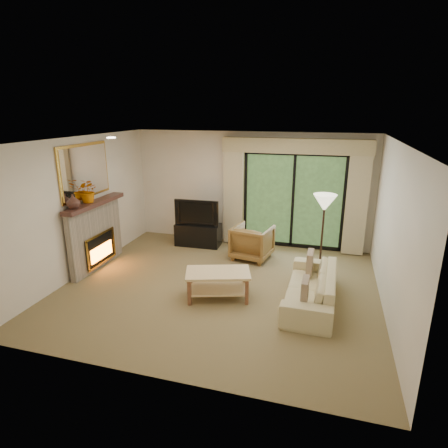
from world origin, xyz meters
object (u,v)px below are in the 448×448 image
(media_console, at_px, (198,235))
(coffee_table, at_px, (218,285))
(sofa, at_px, (311,287))
(armchair, at_px, (252,242))

(media_console, bearing_deg, coffee_table, -64.73)
(media_console, xyz_separation_m, coffee_table, (1.20, -2.34, -0.02))
(coffee_table, bearing_deg, sofa, -7.83)
(armchair, bearing_deg, media_console, -7.65)
(media_console, bearing_deg, sofa, -39.26)
(armchair, distance_m, sofa, 2.11)
(media_console, xyz_separation_m, armchair, (1.38, -0.44, 0.10))
(media_console, distance_m, coffee_table, 2.63)
(media_console, relative_size, coffee_table, 0.97)
(media_console, height_order, sofa, sofa)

